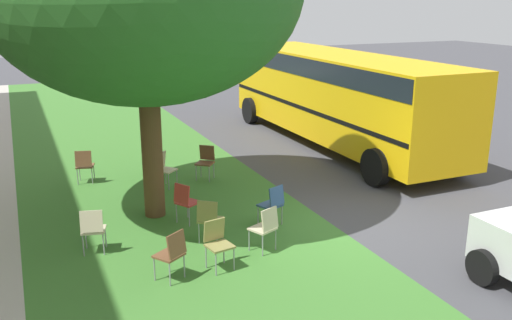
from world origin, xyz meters
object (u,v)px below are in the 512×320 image
object	(u,v)px
chair_10	(164,167)
chair_5	(265,226)
chair_7	(209,217)
chair_4	(273,202)
chair_2	(206,160)
chair_3	(172,252)
chair_9	(217,240)
chair_0	(93,227)
school_bus	(336,90)
chair_1	(152,155)
chair_8	(185,200)
chair_6	(84,164)

from	to	relation	value
chair_10	chair_5	bearing A→B (deg)	-170.34
chair_10	chair_7	bearing A→B (deg)	178.94
chair_4	chair_10	world-z (taller)	same
chair_2	chair_3	xyz separation A→B (m)	(-4.97, 2.27, 0.00)
chair_5	chair_3	bearing A→B (deg)	101.43
chair_3	chair_10	bearing A→B (deg)	-13.21
chair_3	chair_9	xyz separation A→B (m)	(0.12, -0.84, 0.00)
chair_9	chair_0	bearing A→B (deg)	52.51
chair_5	school_bus	distance (m)	8.42
chair_1	chair_9	bearing A→B (deg)	177.42
chair_2	chair_8	bearing A→B (deg)	153.25
chair_0	chair_6	size ratio (longest dim) A/B	1.00
chair_0	chair_9	distance (m)	2.39
chair_0	chair_3	distance (m)	1.89
chair_3	chair_6	distance (m)	5.88
chair_3	chair_10	distance (m)	4.91
chair_8	chair_10	bearing A→B (deg)	-4.61
chair_6	school_bus	xyz separation A→B (m)	(0.89, -7.91, 1.24)
chair_3	chair_7	bearing A→B (deg)	-41.85
chair_0	chair_3	size ratio (longest dim) A/B	1.00
chair_5	chair_2	bearing A→B (deg)	-5.02
school_bus	chair_2	bearing A→B (deg)	109.55
chair_4	chair_5	world-z (taller)	same
chair_7	chair_8	xyz separation A→B (m)	(1.11, 0.13, 0.00)
chair_0	school_bus	size ratio (longest dim) A/B	0.08
chair_4	chair_3	bearing A→B (deg)	119.55
chair_10	chair_1	bearing A→B (deg)	0.73
chair_1	chair_0	bearing A→B (deg)	153.91
chair_6	chair_7	size ratio (longest dim) A/B	1.00
chair_8	chair_6	bearing A→B (deg)	23.96
chair_0	chair_3	xyz separation A→B (m)	(-1.57, -1.05, 0.00)
chair_0	chair_6	world-z (taller)	same
chair_2	chair_7	xyz separation A→B (m)	(-3.80, 1.22, 0.00)
chair_1	chair_2	xyz separation A→B (m)	(-1.00, -1.17, 0.00)
chair_4	chair_9	bearing A→B (deg)	127.92
chair_3	chair_8	size ratio (longest dim) A/B	1.00
chair_6	chair_8	bearing A→B (deg)	-156.04
chair_0	chair_2	xyz separation A→B (m)	(3.40, -3.32, 0.00)
chair_7	school_bus	world-z (taller)	school_bus
chair_4	chair_2	bearing A→B (deg)	3.92
chair_7	chair_10	bearing A→B (deg)	-1.06
chair_1	chair_6	world-z (taller)	same
chair_5	chair_9	bearing A→B (deg)	103.96
chair_0	chair_8	xyz separation A→B (m)	(0.71, -1.97, 0.00)
chair_4	chair_9	xyz separation A→B (m)	(-1.30, 1.67, 0.00)
chair_2	chair_6	distance (m)	3.06
chair_0	chair_10	size ratio (longest dim) A/B	1.00
chair_4	chair_10	bearing A→B (deg)	22.61
chair_3	chair_4	size ratio (longest dim) A/B	1.00
chair_0	chair_4	distance (m)	3.57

